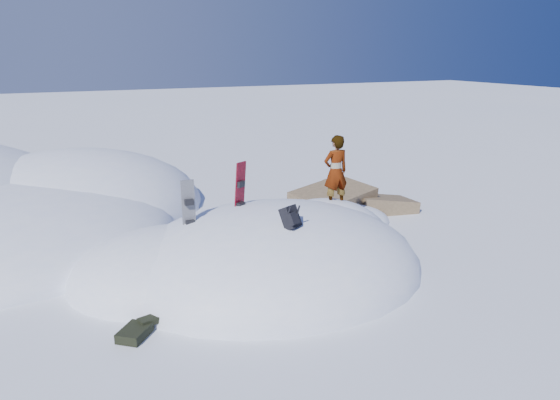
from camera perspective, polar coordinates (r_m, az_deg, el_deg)
name	(u,v)px	position (r m, az deg, el deg)	size (l,w,h in m)	color
ground	(273,271)	(12.52, -0.76, -7.47)	(120.00, 120.00, 0.00)	silver
snow_mound	(262,269)	(12.65, -1.93, -7.21)	(8.00, 6.00, 3.00)	white
rock_outcrop	(342,215)	(16.68, 6.51, -1.58)	(4.68, 4.41, 1.68)	brown
snowboard_red	(240,197)	(12.50, -4.21, 0.33)	(0.36, 0.33, 1.68)	red
snowboard_dark	(189,215)	(11.88, -9.47, -1.52)	(0.30, 0.19, 1.55)	black
backpack	(291,217)	(11.03, 1.15, -1.84)	(0.46, 0.53, 0.54)	black
gear_pile	(137,331)	(10.16, -14.74, -13.08)	(0.84, 0.75, 0.22)	black
person	(336,172)	(13.64, 5.84, 2.96)	(0.67, 0.44, 1.84)	slate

